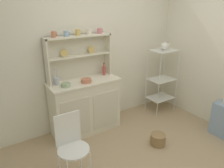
{
  "coord_description": "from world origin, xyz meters",
  "views": [
    {
      "loc": [
        -1.7,
        -1.52,
        2.01
      ],
      "look_at": [
        0.01,
        1.12,
        0.82
      ],
      "focal_mm": 35.19,
      "sensor_mm": 36.0,
      "label": 1
    }
  ],
  "objects": [
    {
      "name": "cup_rose_4",
      "position": [
        0.02,
        1.49,
        1.58
      ],
      "size": [
        0.09,
        0.08,
        0.08
      ],
      "color": "#D17A84",
      "rests_on": "hutch_shelf_unit"
    },
    {
      "name": "floor_basket",
      "position": [
        0.38,
        0.43,
        0.08
      ],
      "size": [
        0.23,
        0.23,
        0.17
      ],
      "primitive_type": "cylinder",
      "color": "#93754C",
      "rests_on": "ground"
    },
    {
      "name": "wall_back",
      "position": [
        0.0,
        1.62,
        1.25
      ],
      "size": [
        3.84,
        0.05,
        2.5
      ],
      "primitive_type": "cube",
      "color": "silver",
      "rests_on": "ground"
    },
    {
      "name": "bowl_mixing_large",
      "position": [
        -0.66,
        1.29,
        0.89
      ],
      "size": [
        0.13,
        0.13,
        0.05
      ],
      "primitive_type": "cylinder",
      "color": "#9EB78E",
      "rests_on": "hutch_cabinet"
    },
    {
      "name": "cup_sky_1",
      "position": [
        -0.52,
        1.49,
        1.58
      ],
      "size": [
        0.09,
        0.07,
        0.08
      ],
      "color": "#8EB2D1",
      "rests_on": "hutch_shelf_unit"
    },
    {
      "name": "wire_chair",
      "position": [
        -0.95,
        0.49,
        0.52
      ],
      "size": [
        0.36,
        0.36,
        0.85
      ],
      "rotation": [
        0.0,
        0.0,
        -0.13
      ],
      "color": "white",
      "rests_on": "ground"
    },
    {
      "name": "porcelain_teapot",
      "position": [
        1.2,
        1.23,
        1.26
      ],
      "size": [
        0.23,
        0.14,
        0.16
      ],
      "color": "white",
      "rests_on": "bakers_rack"
    },
    {
      "name": "utensil_jar",
      "position": [
        -0.74,
        1.45,
        0.93
      ],
      "size": [
        0.08,
        0.08,
        0.24
      ],
      "color": "#B2B7C6",
      "rests_on": "hutch_cabinet"
    },
    {
      "name": "jam_bottle",
      "position": [
        0.07,
        1.45,
        0.95
      ],
      "size": [
        0.05,
        0.05,
        0.21
      ],
      "color": "#B74C47",
      "rests_on": "hutch_cabinet"
    },
    {
      "name": "cup_gold_2",
      "position": [
        -0.34,
        1.49,
        1.59
      ],
      "size": [
        0.09,
        0.07,
        0.09
      ],
      "color": "#DBB760",
      "rests_on": "hutch_shelf_unit"
    },
    {
      "name": "cup_terracotta_0",
      "position": [
        -0.7,
        1.49,
        1.58
      ],
      "size": [
        0.08,
        0.07,
        0.09
      ],
      "color": "#C67556",
      "rests_on": "hutch_shelf_unit"
    },
    {
      "name": "hutch_shelf_unit",
      "position": [
        -0.34,
        1.53,
        1.26
      ],
      "size": [
        1.03,
        0.18,
        0.67
      ],
      "color": "beige",
      "rests_on": "hutch_cabinet"
    },
    {
      "name": "bakers_rack",
      "position": [
        1.2,
        1.23,
        0.72
      ],
      "size": [
        0.48,
        0.35,
        1.2
      ],
      "color": "silver",
      "rests_on": "ground"
    },
    {
      "name": "cup_cream_3",
      "position": [
        -0.16,
        1.49,
        1.58
      ],
      "size": [
        0.09,
        0.08,
        0.08
      ],
      "color": "silver",
      "rests_on": "hutch_shelf_unit"
    },
    {
      "name": "bowl_floral_medium",
      "position": [
        -0.34,
        1.29,
        0.89
      ],
      "size": [
        0.16,
        0.16,
        0.06
      ],
      "primitive_type": "cylinder",
      "color": "#C67556",
      "rests_on": "hutch_cabinet"
    },
    {
      "name": "hutch_cabinet",
      "position": [
        -0.34,
        1.37,
        0.44
      ],
      "size": [
        1.1,
        0.45,
        0.87
      ],
      "color": "silver",
      "rests_on": "ground"
    }
  ]
}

